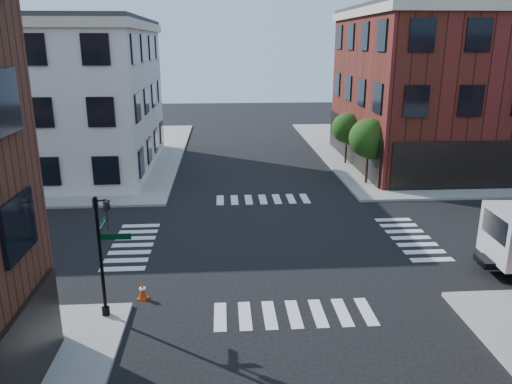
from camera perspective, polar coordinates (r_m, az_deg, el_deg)
name	(u,v)px	position (r m, az deg, el deg)	size (l,w,h in m)	color
ground	(274,241)	(25.09, 2.09, -5.68)	(120.00, 120.00, 0.00)	black
sidewalk_ne	(475,149)	(50.84, 23.76, 4.55)	(30.00, 30.00, 0.15)	gray
sidewalk_nw	(11,156)	(48.72, -26.23, 3.76)	(30.00, 30.00, 0.15)	gray
building_ne	(509,89)	(45.48, 26.94, 10.46)	(25.00, 16.00, 12.00)	#461B11
building_nw	(1,99)	(42.60, -27.10, 9.46)	(22.00, 16.00, 11.00)	silver
tree_near	(369,140)	(35.13, 12.84, 5.81)	(2.69, 2.69, 4.49)	black
tree_far	(348,130)	(40.87, 10.45, 7.03)	(2.43, 2.43, 4.07)	black
signal_pole	(103,244)	(18.20, -17.13, -5.65)	(1.29, 1.24, 4.60)	black
traffic_cone	(143,291)	(20.17, -12.84, -11.00)	(0.46, 0.46, 0.66)	red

